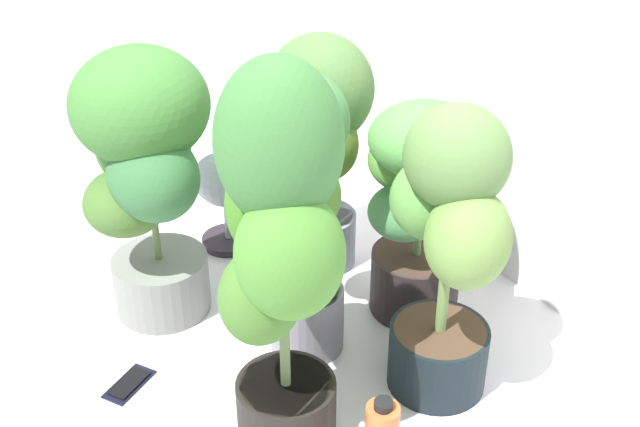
{
  "coord_description": "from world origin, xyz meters",
  "views": [
    {
      "loc": [
        1.5,
        -0.76,
        1.45
      ],
      "look_at": [
        0.02,
        0.21,
        0.39
      ],
      "focal_mm": 44.9,
      "sensor_mm": 36.0,
      "label": 1
    }
  ],
  "objects": [
    {
      "name": "ground_plane",
      "position": [
        0.0,
        0.0,
        0.0
      ],
      "size": [
        8.0,
        8.0,
        0.0
      ],
      "primitive_type": "plane",
      "color": "silver",
      "rests_on": "ground"
    },
    {
      "name": "potted_plant_front_left",
      "position": [
        -0.33,
        -0.11,
        0.49
      ],
      "size": [
        0.47,
        0.47,
        0.8
      ],
      "color": "gray",
      "rests_on": "ground"
    },
    {
      "name": "potted_plant_back_center",
      "position": [
        0.07,
        0.5,
        0.38
      ],
      "size": [
        0.4,
        0.33,
        0.64
      ],
      "color": "#2E2325",
      "rests_on": "ground"
    },
    {
      "name": "potted_plant_front_right",
      "position": [
        0.29,
        -0.07,
        0.56
      ],
      "size": [
        0.42,
        0.34,
        0.95
      ],
      "color": "black",
      "rests_on": "ground"
    },
    {
      "name": "potted_plant_center",
      "position": [
        0.04,
        0.15,
        0.45
      ],
      "size": [
        0.31,
        0.3,
        0.79
      ],
      "color": "slate",
      "rests_on": "ground"
    },
    {
      "name": "potted_plant_back_right",
      "position": [
        0.35,
        0.36,
        0.44
      ],
      "size": [
        0.42,
        0.33,
        0.78
      ],
      "color": "black",
      "rests_on": "ground"
    },
    {
      "name": "potted_plant_back_left",
      "position": [
        -0.29,
        0.41,
        0.46
      ],
      "size": [
        0.43,
        0.43,
        0.75
      ],
      "color": "slate",
      "rests_on": "ground"
    },
    {
      "name": "cell_phone",
      "position": [
        -0.07,
        -0.32,
        0.0
      ],
      "size": [
        0.13,
        0.16,
        0.01
      ],
      "rotation": [
        0.0,
        0.0,
        0.52
      ],
      "color": "black",
      "rests_on": "ground"
    },
    {
      "name": "floor_fan",
      "position": [
        -0.54,
        0.22,
        0.24
      ],
      "size": [
        0.23,
        0.23,
        0.37
      ],
      "rotation": [
        0.0,
        0.0,
        1.69
      ],
      "color": "#262128",
      "rests_on": "ground"
    }
  ]
}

